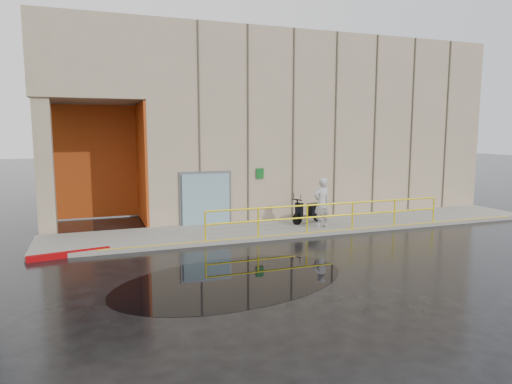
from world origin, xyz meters
TOP-DOWN VIEW (x-y plane):
  - ground at (0.00, 0.00)m, footprint 120.00×120.00m
  - sidewalk at (4.00, 4.50)m, footprint 20.00×3.00m
  - building at (5.10, 10.98)m, footprint 20.00×10.17m
  - guardrail at (4.25, 3.15)m, footprint 9.56×0.06m
  - person at (4.21, 3.76)m, footprint 0.78×0.60m
  - scooter at (4.12, 4.71)m, footprint 1.64×0.97m
  - red_curb at (-4.76, 3.10)m, footprint 2.40×0.59m
  - puddle at (-0.71, -0.69)m, footprint 7.07×5.20m

SIDE VIEW (x-z plane):
  - ground at x=0.00m, z-range 0.00..0.00m
  - puddle at x=-0.71m, z-range 0.00..0.01m
  - sidewalk at x=4.00m, z-range 0.00..0.15m
  - red_curb at x=-4.76m, z-range 0.00..0.18m
  - guardrail at x=4.25m, z-range 0.16..1.19m
  - scooter at x=4.12m, z-range 0.24..1.48m
  - person at x=4.21m, z-range 0.15..2.06m
  - building at x=5.10m, z-range 0.21..8.21m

